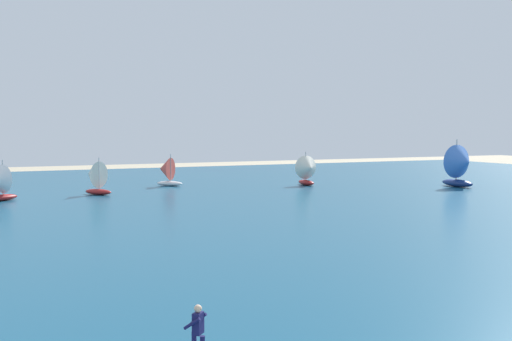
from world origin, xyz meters
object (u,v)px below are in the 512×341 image
sailboat_center_horizon (308,170)px  sailboat_far_left (94,178)px  sailboat_far_right (166,171)px  sailboat_heeled_over (462,165)px

sailboat_center_horizon → sailboat_far_left: sailboat_center_horizon is taller
sailboat_far_right → sailboat_heeled_over: bearing=-27.3°
sailboat_center_horizon → sailboat_far_right: size_ratio=1.06×
sailboat_center_horizon → sailboat_far_left: 24.00m
sailboat_heeled_over → sailboat_center_horizon: bearing=148.1°
sailboat_center_horizon → sailboat_heeled_over: 17.10m
sailboat_far_left → sailboat_far_right: (8.97, 5.79, -0.03)m
sailboat_heeled_over → sailboat_far_left: sailboat_heeled_over is taller
sailboat_center_horizon → sailboat_heeled_over: sailboat_heeled_over is taller
sailboat_heeled_over → sailboat_far_right: 33.27m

